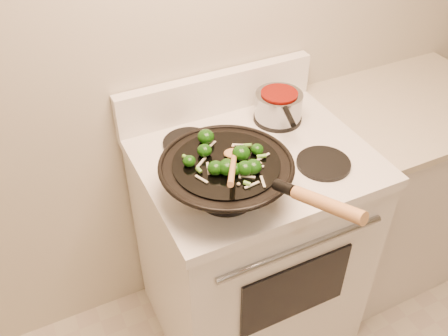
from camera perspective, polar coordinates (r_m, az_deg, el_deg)
name	(u,v)px	position (r m, az deg, el deg)	size (l,w,h in m)	color
stove	(250,243)	(2.02, 2.93, -8.52)	(0.78, 0.67, 1.08)	white
counter_unit	(393,186)	(2.40, 18.79, -2.01)	(0.75, 0.62, 0.91)	silver
wok	(227,178)	(1.48, 0.39, -1.11)	(0.40, 0.65, 0.25)	black
stirfry	(228,159)	(1.44, 0.50, 1.00)	(0.25, 0.29, 0.05)	#0F3908
wooden_spoon	(233,162)	(1.40, 1.07, 0.71)	(0.17, 0.27, 0.12)	#B27846
saucepan	(279,105)	(1.85, 6.26, 7.16)	(0.17, 0.27, 0.10)	gray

